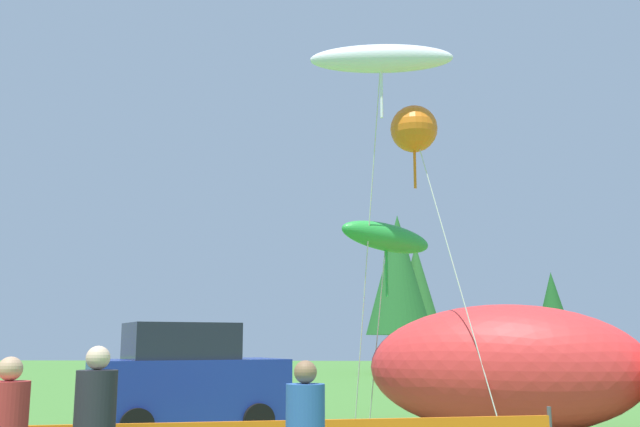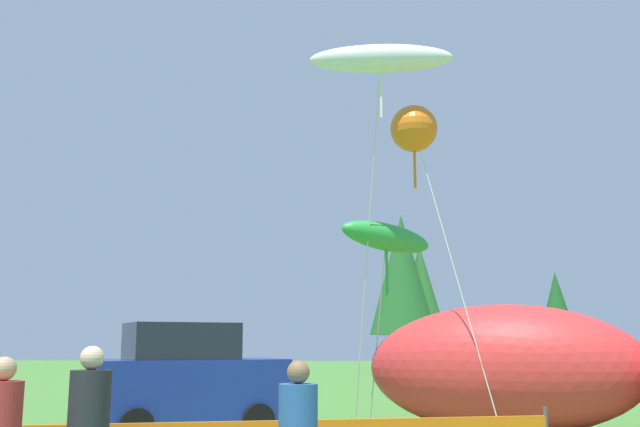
{
  "view_description": "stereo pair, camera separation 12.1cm",
  "coord_description": "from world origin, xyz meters",
  "px_view_note": "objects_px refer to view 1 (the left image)",
  "views": [
    {
      "loc": [
        0.32,
        -10.81,
        1.85
      ],
      "look_at": [
        -0.54,
        4.31,
        4.58
      ],
      "focal_mm": 40.0,
      "sensor_mm": 36.0,
      "label": 1
    },
    {
      "loc": [
        0.44,
        -10.8,
        1.85
      ],
      "look_at": [
        -0.54,
        4.31,
        4.58
      ],
      "focal_mm": 40.0,
      "sensor_mm": 36.0,
      "label": 2
    }
  ],
  "objects_px": {
    "parked_car": "(187,380)",
    "inflatable_cat": "(545,374)",
    "kite_green_fish": "(386,238)",
    "kite_white_ghost": "(381,60)",
    "kite_orange_flower": "(414,130)"
  },
  "relations": [
    {
      "from": "inflatable_cat",
      "to": "kite_green_fish",
      "type": "relative_size",
      "value": 1.67
    },
    {
      "from": "inflatable_cat",
      "to": "kite_green_fish",
      "type": "xyz_separation_m",
      "value": [
        -3.13,
        0.55,
        2.87
      ]
    },
    {
      "from": "parked_car",
      "to": "kite_white_ghost",
      "type": "relative_size",
      "value": 0.52
    },
    {
      "from": "parked_car",
      "to": "kite_green_fish",
      "type": "distance_m",
      "value": 5.16
    },
    {
      "from": "kite_green_fish",
      "to": "kite_white_ghost",
      "type": "height_order",
      "value": "kite_white_ghost"
    },
    {
      "from": "inflatable_cat",
      "to": "kite_orange_flower",
      "type": "xyz_separation_m",
      "value": [
        -2.52,
        -0.11,
        5.12
      ]
    },
    {
      "from": "inflatable_cat",
      "to": "kite_white_ghost",
      "type": "xyz_separation_m",
      "value": [
        -3.22,
        -0.6,
        6.52
      ]
    },
    {
      "from": "parked_car",
      "to": "inflatable_cat",
      "type": "bearing_deg",
      "value": -27.43
    },
    {
      "from": "kite_orange_flower",
      "to": "inflatable_cat",
      "type": "bearing_deg",
      "value": 2.44
    },
    {
      "from": "kite_orange_flower",
      "to": "kite_white_ghost",
      "type": "distance_m",
      "value": 1.64
    },
    {
      "from": "kite_white_ghost",
      "to": "kite_green_fish",
      "type": "bearing_deg",
      "value": 85.55
    },
    {
      "from": "parked_car",
      "to": "kite_orange_flower",
      "type": "relative_size",
      "value": 0.62
    },
    {
      "from": "inflatable_cat",
      "to": "kite_orange_flower",
      "type": "distance_m",
      "value": 5.7
    },
    {
      "from": "inflatable_cat",
      "to": "parked_car",
      "type": "bearing_deg",
      "value": -161.16
    },
    {
      "from": "kite_orange_flower",
      "to": "kite_white_ghost",
      "type": "bearing_deg",
      "value": -144.79
    }
  ]
}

